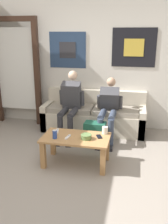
{
  "coord_description": "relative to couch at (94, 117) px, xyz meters",
  "views": [
    {
      "loc": [
        0.97,
        -2.51,
        1.86
      ],
      "look_at": [
        0.17,
        1.2,
        0.64
      ],
      "focal_mm": 40.0,
      "sensor_mm": 36.0,
      "label": 1
    }
  ],
  "objects": [
    {
      "name": "game_controller_near_right",
      "position": [
        -0.34,
        -1.24,
        0.17
      ],
      "size": [
        0.07,
        0.15,
        0.03
      ],
      "color": "white",
      "rests_on": "coffee_table"
    },
    {
      "name": "pillar_candle",
      "position": [
        0.37,
        -1.17,
        0.21
      ],
      "size": [
        0.09,
        0.09,
        0.12
      ],
      "color": "silver",
      "rests_on": "coffee_table"
    },
    {
      "name": "door_frame",
      "position": [
        -1.63,
        0.12,
        0.92
      ],
      "size": [
        1.0,
        0.1,
        2.15
      ],
      "color": "#382319",
      "rests_on": "ground_plane"
    },
    {
      "name": "wall_back",
      "position": [
        -0.18,
        0.34,
        1.0
      ],
      "size": [
        10.0,
        0.07,
        2.55
      ],
      "color": "silver",
      "rests_on": "ground_plane"
    },
    {
      "name": "game_controller_near_left",
      "position": [
        -0.12,
        -1.43,
        0.17
      ],
      "size": [
        0.06,
        0.15,
        0.03
      ],
      "color": "white",
      "rests_on": "coffee_table"
    },
    {
      "name": "backpack",
      "position": [
        0.15,
        -0.74,
        -0.07
      ],
      "size": [
        0.36,
        0.26,
        0.42
      ],
      "color": "#1E5642",
      "rests_on": "ground_plane"
    },
    {
      "name": "couch",
      "position": [
        0.0,
        0.0,
        0.0
      ],
      "size": [
        1.97,
        0.66,
        0.76
      ],
      "color": "beige",
      "rests_on": "ground_plane"
    },
    {
      "name": "cell_phone",
      "position": [
        0.31,
        -1.31,
        0.16
      ],
      "size": [
        0.11,
        0.15,
        0.01
      ],
      "color": "black",
      "rests_on": "coffee_table"
    },
    {
      "name": "person_seated_teen",
      "position": [
        0.32,
        -0.32,
        0.31
      ],
      "size": [
        0.47,
        0.96,
        1.07
      ],
      "color": "#384256",
      "rests_on": "ground_plane"
    },
    {
      "name": "ceramic_bowl",
      "position": [
        0.14,
        -1.41,
        0.19
      ],
      "size": [
        0.15,
        0.15,
        0.07
      ],
      "color": "#607F47",
      "rests_on": "coffee_table"
    },
    {
      "name": "coffee_table",
      "position": [
        -0.02,
        -1.37,
        0.07
      ],
      "size": [
        0.96,
        0.54,
        0.43
      ],
      "color": "#B27F4C",
      "rests_on": "ground_plane"
    },
    {
      "name": "ground_plane",
      "position": [
        -0.18,
        -2.06,
        -0.28
      ],
      "size": [
        18.0,
        18.0,
        0.0
      ],
      "primitive_type": "plane",
      "color": "gray"
    },
    {
      "name": "drink_can_blue",
      "position": [
        -0.3,
        -1.49,
        0.21
      ],
      "size": [
        0.07,
        0.07,
        0.12
      ],
      "color": "#28479E",
      "rests_on": "coffee_table"
    },
    {
      "name": "person_seated_adult",
      "position": [
        -0.38,
        -0.34,
        0.36
      ],
      "size": [
        0.47,
        0.85,
        1.18
      ],
      "color": "#2D2D33",
      "rests_on": "ground_plane"
    }
  ]
}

